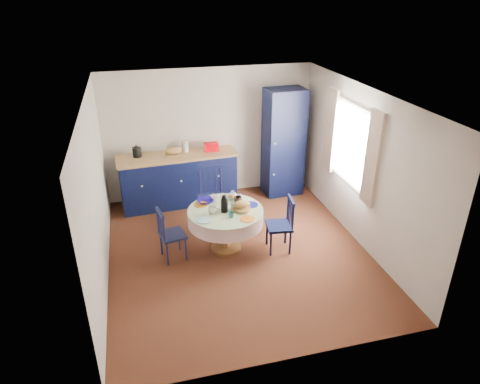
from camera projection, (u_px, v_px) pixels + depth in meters
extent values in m
plane|color=black|center=(238.00, 252.00, 6.83)|extent=(4.50, 4.50, 0.00)
plane|color=white|center=(238.00, 96.00, 5.73)|extent=(4.50, 4.50, 0.00)
cube|color=beige|center=(209.00, 133.00, 8.23)|extent=(4.00, 0.02, 2.50)
cube|color=beige|center=(96.00, 196.00, 5.83)|extent=(0.02, 4.50, 2.50)
cube|color=beige|center=(361.00, 167.00, 6.73)|extent=(0.02, 4.50, 2.50)
plane|color=white|center=(353.00, 146.00, 6.88)|extent=(0.00, 1.20, 1.20)
cube|color=beige|center=(372.00, 159.00, 6.23)|extent=(0.05, 0.34, 1.45)
cube|color=beige|center=(331.00, 130.00, 7.45)|extent=(0.05, 0.34, 1.45)
cube|color=black|center=(178.00, 180.00, 8.17)|extent=(2.19, 0.78, 0.95)
cube|color=#A5784B|center=(177.00, 156.00, 7.95)|extent=(2.26, 0.83, 0.04)
cube|color=#A10008|center=(210.00, 146.00, 8.13)|extent=(0.27, 0.16, 0.16)
cube|color=#A5784B|center=(174.00, 155.00, 7.91)|extent=(0.35, 0.26, 0.02)
ellipsoid|color=#AC7843|center=(174.00, 151.00, 7.87)|extent=(0.31, 0.20, 0.13)
cylinder|color=silver|center=(185.00, 146.00, 8.05)|extent=(0.12, 0.12, 0.22)
cube|color=black|center=(283.00, 143.00, 8.34)|extent=(0.77, 0.57, 2.11)
cylinder|color=white|center=(274.00, 143.00, 7.99)|extent=(0.04, 0.02, 0.04)
cylinder|color=white|center=(273.00, 174.00, 8.27)|extent=(0.04, 0.02, 0.04)
cylinder|color=#5B321A|center=(226.00, 247.00, 6.89)|extent=(0.48, 0.48, 0.05)
cylinder|color=#5B321A|center=(226.00, 230.00, 6.75)|extent=(0.10, 0.10, 0.64)
cylinder|color=#5B321A|center=(225.00, 212.00, 6.60)|extent=(1.12, 1.12, 0.03)
cylinder|color=white|center=(226.00, 217.00, 6.64)|extent=(1.18, 1.18, 0.22)
cylinder|color=white|center=(225.00, 210.00, 6.59)|extent=(1.18, 1.18, 0.01)
cylinder|color=#93C8CB|center=(204.00, 220.00, 6.30)|extent=(0.22, 0.22, 0.01)
cylinder|color=#C06A1A|center=(247.00, 219.00, 6.33)|extent=(0.22, 0.22, 0.01)
cylinder|color=navy|center=(251.00, 205.00, 6.74)|extent=(0.22, 0.22, 0.01)
cylinder|color=#8AA465|center=(226.00, 197.00, 6.97)|extent=(0.22, 0.22, 0.01)
cylinder|color=#C06A1A|center=(201.00, 205.00, 6.74)|extent=(0.22, 0.22, 0.01)
cylinder|color=#A37E41|center=(242.00, 209.00, 6.57)|extent=(0.28, 0.28, 0.05)
ellipsoid|color=#AC7843|center=(242.00, 204.00, 6.54)|extent=(0.26, 0.16, 0.11)
cube|color=silver|center=(216.00, 208.00, 6.60)|extent=(0.10, 0.07, 0.04)
cylinder|color=black|center=(186.00, 249.00, 6.54)|extent=(0.03, 0.03, 0.39)
cylinder|color=black|center=(179.00, 239.00, 6.79)|extent=(0.03, 0.03, 0.39)
cylinder|color=black|center=(168.00, 254.00, 6.42)|extent=(0.03, 0.03, 0.39)
cylinder|color=black|center=(161.00, 244.00, 6.67)|extent=(0.03, 0.03, 0.39)
cube|color=black|center=(173.00, 235.00, 6.51)|extent=(0.44, 0.45, 0.04)
cylinder|color=black|center=(164.00, 229.00, 6.22)|extent=(0.03, 0.03, 0.44)
cylinder|color=black|center=(158.00, 220.00, 6.47)|extent=(0.03, 0.03, 0.44)
cube|color=black|center=(160.00, 213.00, 6.26)|extent=(0.11, 0.35, 0.05)
cylinder|color=black|center=(163.00, 228.00, 6.29)|extent=(0.02, 0.02, 0.37)
cylinder|color=black|center=(161.00, 226.00, 6.35)|extent=(0.02, 0.02, 0.37)
cylinder|color=black|center=(159.00, 223.00, 6.42)|extent=(0.02, 0.02, 0.37)
cylinder|color=black|center=(206.00, 218.00, 7.32)|extent=(0.04, 0.04, 0.48)
cylinder|color=black|center=(227.00, 215.00, 7.42)|extent=(0.04, 0.04, 0.48)
cylinder|color=black|center=(201.00, 209.00, 7.62)|extent=(0.04, 0.04, 0.48)
cylinder|color=black|center=(221.00, 206.00, 7.72)|extent=(0.04, 0.04, 0.48)
cube|color=black|center=(213.00, 199.00, 7.41)|extent=(0.49, 0.46, 0.04)
cylinder|color=black|center=(200.00, 182.00, 7.41)|extent=(0.04, 0.04, 0.53)
cylinder|color=black|center=(221.00, 179.00, 7.51)|extent=(0.04, 0.04, 0.53)
cube|color=black|center=(210.00, 167.00, 7.35)|extent=(0.42, 0.06, 0.07)
cylinder|color=black|center=(205.00, 182.00, 7.44)|extent=(0.02, 0.02, 0.44)
cylinder|color=black|center=(210.00, 181.00, 7.47)|extent=(0.02, 0.02, 0.44)
cylinder|color=black|center=(216.00, 181.00, 7.50)|extent=(0.02, 0.02, 0.44)
cylinder|color=black|center=(267.00, 233.00, 6.93)|extent=(0.03, 0.03, 0.41)
cylinder|color=black|center=(271.00, 244.00, 6.64)|extent=(0.03, 0.03, 0.41)
cylinder|color=black|center=(286.00, 232.00, 6.97)|extent=(0.03, 0.03, 0.41)
cylinder|color=black|center=(290.00, 243.00, 6.68)|extent=(0.03, 0.03, 0.41)
cube|color=black|center=(279.00, 226.00, 6.71)|extent=(0.43, 0.45, 0.04)
cylinder|color=black|center=(288.00, 207.00, 6.77)|extent=(0.03, 0.03, 0.46)
cylinder|color=black|center=(293.00, 218.00, 6.48)|extent=(0.03, 0.03, 0.46)
cube|color=black|center=(291.00, 200.00, 6.53)|extent=(0.08, 0.37, 0.06)
cylinder|color=black|center=(289.00, 211.00, 6.71)|extent=(0.02, 0.02, 0.38)
cylinder|color=black|center=(290.00, 213.00, 6.63)|extent=(0.02, 0.02, 0.38)
cylinder|color=black|center=(292.00, 216.00, 6.56)|extent=(0.02, 0.02, 0.38)
imported|color=silver|center=(212.00, 210.00, 6.48)|extent=(0.13, 0.13, 0.11)
imported|color=#2B676F|center=(231.00, 215.00, 6.37)|extent=(0.09, 0.09, 0.08)
imported|color=black|center=(238.00, 200.00, 6.79)|extent=(0.13, 0.13, 0.10)
imported|color=silver|center=(214.00, 198.00, 6.85)|extent=(0.11, 0.11, 0.10)
imported|color=navy|center=(205.00, 201.00, 6.79)|extent=(0.26, 0.26, 0.06)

